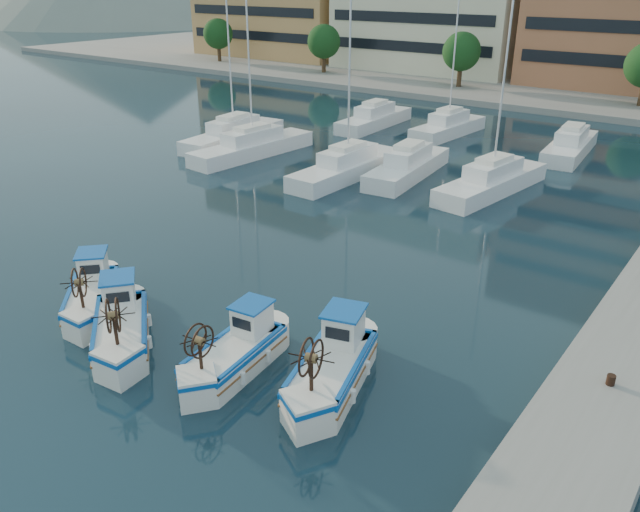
% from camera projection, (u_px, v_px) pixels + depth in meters
% --- Properties ---
extents(ground, '(300.00, 300.00, 0.00)m').
position_uv_depth(ground, '(138.00, 360.00, 20.43)').
color(ground, '#1B3747').
rests_on(ground, ground).
extents(quay, '(3.00, 60.00, 1.20)m').
position_uv_depth(quay, '(623.00, 369.00, 18.92)').
color(quay, gray).
rests_on(quay, ground).
extents(hill_west, '(180.00, 180.00, 60.00)m').
position_uv_depth(hill_west, '(137.00, 19.00, 177.16)').
color(hill_west, slate).
rests_on(hill_west, ground).
extents(yacht_marina, '(37.54, 22.94, 11.50)m').
position_uv_depth(yacht_marina, '(440.00, 153.00, 42.29)').
color(yacht_marina, white).
rests_on(yacht_marina, ground).
extents(fishing_boat_a, '(3.90, 3.78, 2.49)m').
position_uv_depth(fishing_boat_a, '(92.00, 293.00, 23.25)').
color(fishing_boat_a, white).
rests_on(fishing_boat_a, ground).
extents(fishing_boat_b, '(4.23, 3.87, 2.64)m').
position_uv_depth(fishing_boat_b, '(121.00, 325.00, 21.07)').
color(fishing_boat_b, white).
rests_on(fishing_boat_b, ground).
extents(fishing_boat_c, '(2.06, 4.02, 2.45)m').
position_uv_depth(fishing_boat_c, '(236.00, 350.00, 19.73)').
color(fishing_boat_c, white).
rests_on(fishing_boat_c, ground).
extents(fishing_boat_d, '(2.87, 4.44, 2.69)m').
position_uv_depth(fishing_boat_d, '(333.00, 365.00, 18.88)').
color(fishing_boat_d, white).
rests_on(fishing_boat_d, ground).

